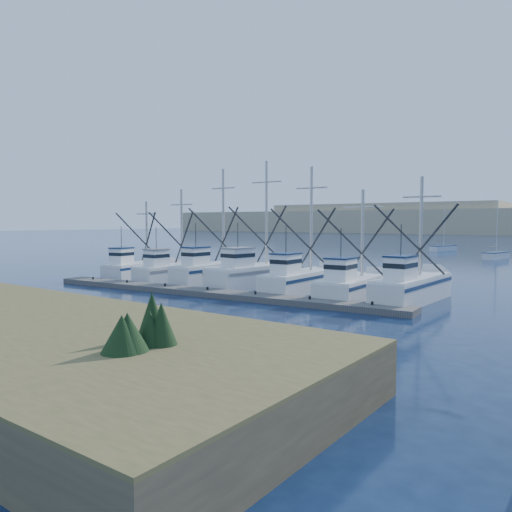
# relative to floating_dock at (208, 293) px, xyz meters

# --- Properties ---
(ground) EXTENTS (500.00, 500.00, 0.00)m
(ground) POSITION_rel_floating_dock_xyz_m (6.18, -6.83, -0.19)
(ground) COLOR #0C1A35
(ground) RESTS_ON ground
(floating_dock) EXTENTS (29.20, 4.10, 0.39)m
(floating_dock) POSITION_rel_floating_dock_xyz_m (0.00, 0.00, 0.00)
(floating_dock) COLOR #635F58
(floating_dock) RESTS_ON ground
(trawler_fleet) EXTENTS (28.88, 9.09, 10.11)m
(trawler_fleet) POSITION_rel_floating_dock_xyz_m (0.76, 5.06, 0.77)
(trawler_fleet) COLOR white
(trawler_fleet) RESTS_ON ground
(sailboat_near) EXTENTS (2.54, 5.61, 8.10)m
(sailboat_near) POSITION_rel_floating_dock_xyz_m (9.55, 49.00, 0.31)
(sailboat_near) COLOR white
(sailboat_near) RESTS_ON ground
(sailboat_far) EXTENTS (3.46, 5.59, 8.10)m
(sailboat_far) POSITION_rel_floating_dock_xyz_m (-1.68, 63.67, 0.31)
(sailboat_far) COLOR white
(sailboat_far) RESTS_ON ground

